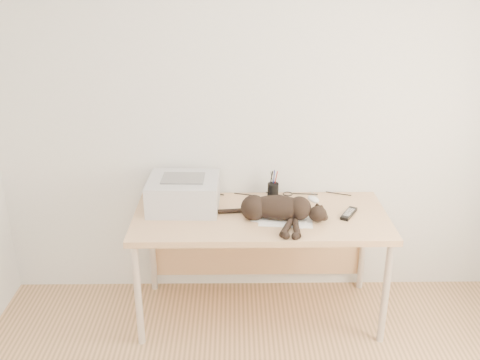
{
  "coord_description": "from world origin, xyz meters",
  "views": [
    {
      "loc": [
        -0.17,
        -1.64,
        2.22
      ],
      "look_at": [
        -0.13,
        1.34,
        1.0
      ],
      "focal_mm": 40.0,
      "sensor_mm": 36.0,
      "label": 1
    }
  ],
  "objects_px": {
    "mouse": "(314,197)",
    "cat": "(275,209)",
    "mug": "(207,195)",
    "desk": "(260,227)",
    "printer": "(184,193)",
    "pen_cup": "(273,190)"
  },
  "relations": [
    {
      "from": "desk",
      "to": "mouse",
      "type": "relative_size",
      "value": 14.67
    },
    {
      "from": "printer",
      "to": "mouse",
      "type": "relative_size",
      "value": 4.19
    },
    {
      "from": "pen_cup",
      "to": "desk",
      "type": "bearing_deg",
      "value": -117.99
    },
    {
      "from": "desk",
      "to": "cat",
      "type": "height_order",
      "value": "cat"
    },
    {
      "from": "mug",
      "to": "mouse",
      "type": "xyz_separation_m",
      "value": [
        0.71,
        0.01,
        -0.03
      ]
    },
    {
      "from": "cat",
      "to": "mug",
      "type": "distance_m",
      "value": 0.51
    },
    {
      "from": "mug",
      "to": "desk",
      "type": "bearing_deg",
      "value": -19.96
    },
    {
      "from": "desk",
      "to": "pen_cup",
      "type": "relative_size",
      "value": 8.43
    },
    {
      "from": "printer",
      "to": "pen_cup",
      "type": "xyz_separation_m",
      "value": [
        0.59,
        0.15,
        -0.05
      ]
    },
    {
      "from": "printer",
      "to": "cat",
      "type": "xyz_separation_m",
      "value": [
        0.57,
        -0.18,
        -0.03
      ]
    },
    {
      "from": "mug",
      "to": "mouse",
      "type": "bearing_deg",
      "value": 0.9
    },
    {
      "from": "pen_cup",
      "to": "mouse",
      "type": "relative_size",
      "value": 1.74
    },
    {
      "from": "mug",
      "to": "cat",
      "type": "bearing_deg",
      "value": -33.15
    },
    {
      "from": "desk",
      "to": "printer",
      "type": "bearing_deg",
      "value": 176.85
    },
    {
      "from": "printer",
      "to": "cat",
      "type": "distance_m",
      "value": 0.6
    },
    {
      "from": "mug",
      "to": "printer",
      "type": "bearing_deg",
      "value": -146.11
    },
    {
      "from": "mouse",
      "to": "cat",
      "type": "bearing_deg",
      "value": -155.96
    },
    {
      "from": "desk",
      "to": "cat",
      "type": "relative_size",
      "value": 2.25
    },
    {
      "from": "desk",
      "to": "printer",
      "type": "height_order",
      "value": "printer"
    },
    {
      "from": "desk",
      "to": "cat",
      "type": "bearing_deg",
      "value": -61.98
    },
    {
      "from": "printer",
      "to": "mug",
      "type": "xyz_separation_m",
      "value": [
        0.15,
        0.1,
        -0.06
      ]
    },
    {
      "from": "cat",
      "to": "pen_cup",
      "type": "bearing_deg",
      "value": 96.33
    }
  ]
}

